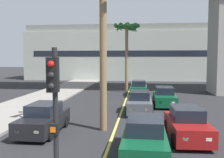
# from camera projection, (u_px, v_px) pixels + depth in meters

# --- Properties ---
(lane_stripe_center) EXTENTS (0.14, 56.00, 0.01)m
(lane_stripe_center) POSITION_uv_depth(u_px,v_px,m) (125.00, 103.00, 23.03)
(lane_stripe_center) COLOR #DBCC4C
(lane_stripe_center) RESTS_ON ground
(pier_building_backdrop) EXTENTS (38.86, 8.04, 9.77)m
(pier_building_backdrop) POSITION_uv_depth(u_px,v_px,m) (134.00, 53.00, 48.48)
(pier_building_backdrop) COLOR #ADB2A8
(pier_building_backdrop) RESTS_ON ground
(car_queue_front) EXTENTS (1.95, 4.16, 1.56)m
(car_queue_front) POSITION_uv_depth(u_px,v_px,m) (187.00, 124.00, 12.84)
(car_queue_front) COLOR maroon
(car_queue_front) RESTS_ON ground
(car_queue_second) EXTENTS (1.86, 4.11, 1.56)m
(car_queue_second) POSITION_uv_depth(u_px,v_px,m) (44.00, 119.00, 13.93)
(car_queue_second) COLOR black
(car_queue_second) RESTS_ON ground
(car_queue_third) EXTENTS (1.89, 4.13, 1.56)m
(car_queue_third) POSITION_uv_depth(u_px,v_px,m) (145.00, 139.00, 10.56)
(car_queue_third) COLOR #0C4728
(car_queue_third) RESTS_ON ground
(car_queue_fourth) EXTENTS (1.86, 4.11, 1.56)m
(car_queue_fourth) POSITION_uv_depth(u_px,v_px,m) (140.00, 103.00, 19.04)
(car_queue_fourth) COLOR #4C5156
(car_queue_fourth) RESTS_ON ground
(car_queue_fifth) EXTENTS (1.84, 4.10, 1.56)m
(car_queue_fifth) POSITION_uv_depth(u_px,v_px,m) (164.00, 97.00, 21.75)
(car_queue_fifth) COLOR #0C4728
(car_queue_fifth) RESTS_ON ground
(car_queue_sixth) EXTENTS (1.85, 4.11, 1.56)m
(car_queue_sixth) POSITION_uv_depth(u_px,v_px,m) (139.00, 89.00, 27.88)
(car_queue_sixth) COLOR #0C4728
(car_queue_sixth) RESTS_ON ground
(traffic_light_median_near) EXTENTS (0.24, 0.37, 4.20)m
(traffic_light_median_near) POSITION_uv_depth(u_px,v_px,m) (55.00, 114.00, 5.85)
(traffic_light_median_near) COLOR black
(traffic_light_median_near) RESTS_ON ground
(palm_tree_near_median) EXTENTS (3.10, 3.21, 8.38)m
(palm_tree_near_median) POSITION_uv_depth(u_px,v_px,m) (103.00, 8.00, 13.93)
(palm_tree_near_median) COLOR brown
(palm_tree_near_median) RESTS_ON ground
(palm_tree_mid_median) EXTENTS (3.01, 3.05, 7.95)m
(palm_tree_mid_median) POSITION_uv_depth(u_px,v_px,m) (127.00, 34.00, 29.97)
(palm_tree_mid_median) COLOR brown
(palm_tree_mid_median) RESTS_ON ground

